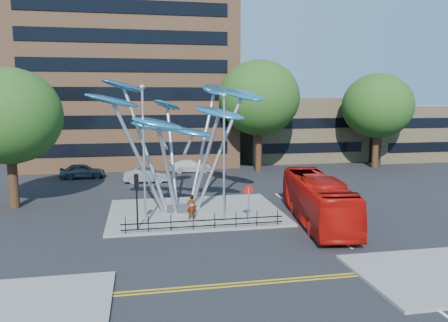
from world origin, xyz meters
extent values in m
plane|color=black|center=(0.00, 0.00, 0.00)|extent=(120.00, 120.00, 0.00)
cube|color=slate|center=(-1.00, 6.00, 0.07)|extent=(12.00, 9.00, 0.15)
cube|color=gold|center=(0.00, -6.00, 0.01)|extent=(40.00, 0.12, 0.01)
cube|color=gold|center=(0.00, -6.30, 0.01)|extent=(40.00, 0.12, 0.01)
cube|color=#92623F|center=(-6.00, 32.00, 15.00)|extent=(25.00, 15.00, 30.00)
cube|color=tan|center=(16.00, 30.00, 4.00)|extent=(15.00, 8.00, 8.00)
cube|color=tan|center=(30.00, 28.00, 3.50)|extent=(12.00, 8.00, 7.00)
cylinder|color=black|center=(8.00, 22.00, 2.86)|extent=(0.70, 0.70, 5.72)
ellipsoid|color=#194213|center=(8.00, 22.00, 8.06)|extent=(8.80, 8.80, 8.10)
cylinder|color=black|center=(-14.00, 10.00, 2.42)|extent=(0.70, 0.70, 4.84)
ellipsoid|color=#194213|center=(-14.00, 10.00, 6.82)|extent=(7.60, 7.60, 6.99)
cylinder|color=black|center=(22.00, 22.00, 2.53)|extent=(0.70, 0.70, 5.06)
ellipsoid|color=#194213|center=(22.00, 22.00, 7.13)|extent=(8.00, 8.00, 7.36)
cylinder|color=#9EA0A5|center=(-2.00, 6.50, 0.21)|extent=(2.80, 2.80, 0.12)
cylinder|color=#9EA0A5|center=(-3.20, 5.90, 4.05)|extent=(0.24, 0.24, 7.80)
ellipsoid|color=#319AD7|center=(-6.40, 4.90, 7.95)|extent=(3.92, 2.95, 1.39)
cylinder|color=#9EA0A5|center=(-2.40, 5.50, 3.35)|extent=(0.24, 0.24, 6.40)
ellipsoid|color=#319AD7|center=(-3.60, 3.30, 6.55)|extent=(3.47, 1.78, 1.31)
cylinder|color=#9EA0A5|center=(-1.40, 5.70, 3.65)|extent=(0.24, 0.24, 7.00)
ellipsoid|color=#319AD7|center=(0.40, 4.10, 7.15)|extent=(3.81, 3.11, 1.36)
cylinder|color=#9EA0A5|center=(-0.80, 6.50, 4.25)|extent=(0.24, 0.24, 8.20)
ellipsoid|color=#319AD7|center=(2.60, 6.90, 8.35)|extent=(3.52, 4.06, 1.44)
cylinder|color=#9EA0A5|center=(-1.20, 7.40, 4.45)|extent=(0.24, 0.24, 8.60)
ellipsoid|color=#319AD7|center=(1.00, 9.40, 8.75)|extent=(2.21, 3.79, 1.39)
cylinder|color=#9EA0A5|center=(-2.20, 7.50, 3.85)|extent=(0.24, 0.24, 7.40)
ellipsoid|color=#319AD7|center=(-2.60, 10.10, 7.55)|extent=(3.02, 3.71, 1.34)
cylinder|color=#9EA0A5|center=(-3.00, 6.90, 4.55)|extent=(0.24, 0.24, 8.80)
ellipsoid|color=#319AD7|center=(-5.80, 8.30, 8.95)|extent=(3.88, 3.60, 1.42)
ellipsoid|color=#319AD7|center=(-3.80, 6.70, 6.15)|extent=(3.40, 1.96, 1.13)
ellipsoid|color=#319AD7|center=(-1.10, 6.10, 5.75)|extent=(3.39, 2.16, 1.11)
cylinder|color=#9EA0A5|center=(-4.50, 3.50, 4.40)|extent=(0.14, 0.14, 8.50)
sphere|color=#9EA0A5|center=(-4.50, 3.50, 8.77)|extent=(0.36, 0.36, 0.36)
cylinder|color=#9EA0A5|center=(0.50, 3.00, 4.15)|extent=(0.14, 0.14, 8.00)
sphere|color=#9EA0A5|center=(0.50, 3.00, 8.27)|extent=(0.36, 0.36, 0.36)
cylinder|color=black|center=(-5.00, 2.50, 1.75)|extent=(0.10, 0.10, 3.20)
cube|color=black|center=(-5.00, 2.50, 3.15)|extent=(0.28, 0.18, 0.85)
sphere|color=#FF0C0C|center=(-5.00, 2.50, 3.43)|extent=(0.18, 0.18, 0.18)
cylinder|color=#9EA0A5|center=(2.00, 2.50, 1.30)|extent=(0.08, 0.08, 2.30)
cylinder|color=red|center=(2.00, 2.53, 2.30)|extent=(0.60, 0.04, 0.60)
cube|color=white|center=(2.00, 2.55, 2.30)|extent=(0.42, 0.03, 0.10)
cylinder|color=black|center=(-5.70, 1.70, 0.65)|extent=(0.05, 0.05, 1.00)
cylinder|color=black|center=(-4.36, 1.70, 0.65)|extent=(0.05, 0.05, 1.00)
cylinder|color=black|center=(-3.01, 1.70, 0.65)|extent=(0.05, 0.05, 1.00)
cylinder|color=black|center=(-1.67, 1.70, 0.65)|extent=(0.05, 0.05, 1.00)
cylinder|color=black|center=(-0.33, 1.70, 0.65)|extent=(0.05, 0.05, 1.00)
cylinder|color=black|center=(1.01, 1.70, 0.65)|extent=(0.05, 0.05, 1.00)
cylinder|color=black|center=(2.36, 1.70, 0.65)|extent=(0.05, 0.05, 1.00)
cylinder|color=black|center=(3.70, 1.70, 0.65)|extent=(0.05, 0.05, 1.00)
cube|color=black|center=(-1.00, 1.70, 0.70)|extent=(10.00, 0.06, 0.06)
cube|color=black|center=(-1.00, 1.70, 0.35)|extent=(10.00, 0.06, 0.06)
imported|color=#AD0D07|center=(6.60, 2.28, 1.52)|extent=(4.04, 11.16, 3.04)
imported|color=gray|center=(-1.50, 4.01, 0.99)|extent=(0.64, 0.44, 1.68)
imported|color=#474A4F|center=(-10.55, 21.45, 0.75)|extent=(4.54, 2.17, 1.50)
imported|color=#A8ABB0|center=(-4.21, 18.00, 0.71)|extent=(4.35, 1.67, 1.41)
imported|color=silver|center=(0.61, 23.00, 0.67)|extent=(4.71, 2.04, 1.35)
camera|label=1|loc=(-4.67, -23.94, 8.22)|focal=35.00mm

